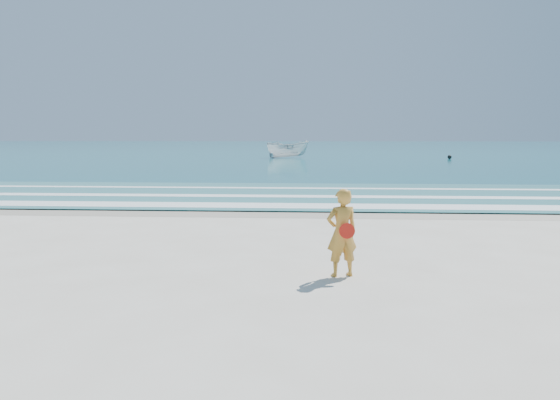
{
  "coord_description": "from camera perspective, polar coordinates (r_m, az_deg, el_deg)",
  "views": [
    {
      "loc": [
        0.86,
        -8.2,
        2.46
      ],
      "look_at": [
        0.04,
        4.0,
        1.0
      ],
      "focal_mm": 35.0,
      "sensor_mm": 36.0,
      "label": 1
    }
  ],
  "objects": [
    {
      "name": "ocean",
      "position": [
        113.23,
        3.4,
        5.58
      ],
      "size": [
        400.0,
        190.0,
        0.04
      ],
      "primitive_type": "cube",
      "color": "#19727F",
      "rests_on": "ground"
    },
    {
      "name": "buoy",
      "position": [
        57.65,
        17.3,
        4.31
      ],
      "size": [
        0.41,
        0.41,
        0.41
      ],
      "primitive_type": "sphere",
      "color": "black",
      "rests_on": "ocean"
    },
    {
      "name": "boat",
      "position": [
        57.81,
        0.84,
        5.33
      ],
      "size": [
        5.05,
        3.48,
        1.83
      ],
      "primitive_type": "imported",
      "rotation": [
        0.0,
        0.0,
        1.97
      ],
      "color": "silver",
      "rests_on": "ocean"
    },
    {
      "name": "foam_far",
      "position": [
        24.83,
        1.82,
        1.25
      ],
      "size": [
        400.0,
        0.6,
        0.01
      ],
      "primitive_type": "cube",
      "color": "white",
      "rests_on": "shallow"
    },
    {
      "name": "wet_sand",
      "position": [
        17.4,
        0.95,
        -1.31
      ],
      "size": [
        400.0,
        2.4,
        0.0
      ],
      "primitive_type": "cube",
      "color": "#B2A893",
      "rests_on": "ground"
    },
    {
      "name": "foam_mid",
      "position": [
        21.56,
        1.51,
        0.4
      ],
      "size": [
        400.0,
        0.9,
        0.01
      ],
      "primitive_type": "cube",
      "color": "white",
      "rests_on": "shallow"
    },
    {
      "name": "woman",
      "position": [
        9.55,
        6.48,
        -3.42
      ],
      "size": [
        0.65,
        0.54,
        1.54
      ],
      "color": "#C5862E",
      "rests_on": "ground"
    },
    {
      "name": "ground",
      "position": [
        8.61,
        -2.09,
        -9.81
      ],
      "size": [
        400.0,
        400.0,
        0.0
      ],
      "primitive_type": "plane",
      "color": "silver",
      "rests_on": "ground"
    },
    {
      "name": "foam_near",
      "position": [
        18.68,
        1.15,
        -0.59
      ],
      "size": [
        400.0,
        1.4,
        0.01
      ],
      "primitive_type": "cube",
      "color": "white",
      "rests_on": "shallow"
    },
    {
      "name": "shallow",
      "position": [
        22.35,
        1.6,
        0.61
      ],
      "size": [
        400.0,
        10.0,
        0.01
      ],
      "primitive_type": "cube",
      "color": "#59B7AD",
      "rests_on": "ocean"
    }
  ]
}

